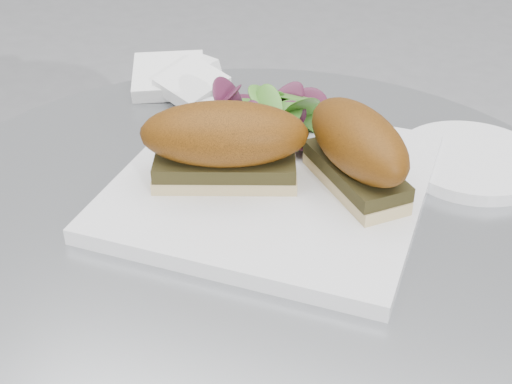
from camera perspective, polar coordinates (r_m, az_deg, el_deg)
plate at (r=0.70m, az=1.32°, el=0.61°), size 0.30×0.30×0.02m
sandwich_left at (r=0.67m, az=-2.55°, el=4.00°), size 0.17×0.12×0.08m
sandwich_right at (r=0.66m, az=8.13°, el=3.44°), size 0.14×0.15×0.08m
salad at (r=0.76m, az=1.08°, el=6.47°), size 0.12×0.12×0.05m
napkin at (r=0.89m, az=-6.06°, el=8.35°), size 0.13×0.13×0.02m
saucer at (r=0.77m, az=16.88°, el=2.43°), size 0.15×0.15×0.01m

